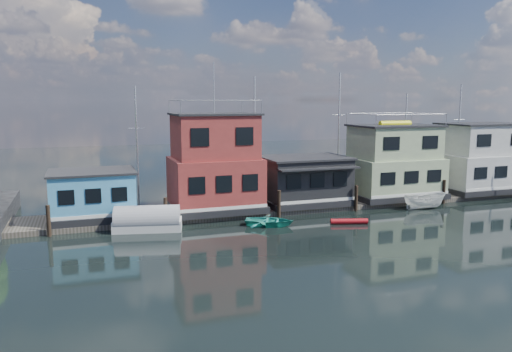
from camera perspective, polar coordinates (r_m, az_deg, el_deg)
name	(u,v)px	position (r m, az deg, el deg)	size (l,w,h in m)	color
ground	(388,244)	(33.98, 14.87, -7.49)	(160.00, 160.00, 0.00)	black
dock	(309,205)	(44.05, 6.11, -3.28)	(48.00, 5.00, 0.40)	#595147
houseboat_blue	(93,195)	(39.54, -18.15, -2.08)	(6.40, 4.90, 3.66)	black
houseboat_red	(215,165)	(40.51, -4.73, 1.29)	(7.40, 5.90, 11.86)	black
houseboat_dark	(305,180)	(43.42, 5.57, -0.47)	(7.40, 6.10, 4.06)	black
houseboat_green	(394,163)	(47.73, 15.44, 1.46)	(8.40, 5.90, 7.03)	black
houseboat_white	(480,159)	(54.04, 24.21, 1.80)	(8.40, 5.90, 6.66)	black
pilings	(320,201)	(41.26, 7.38, -2.84)	(42.28, 0.28, 2.20)	#2D2116
background_masts	(327,138)	(50.73, 8.17, 4.36)	(36.40, 0.16, 12.00)	silver
dinghy_teal	(269,221)	(37.27, 1.53, -5.16)	(2.58, 3.61, 0.75)	teal
red_kayak	(349,221)	(38.52, 10.60, -5.11)	(0.41, 0.41, 2.82)	#A91218
tarp_runabout	(148,221)	(36.73, -12.30, -5.00)	(5.10, 2.91, 1.95)	silver
motorboat	(425,201)	(45.17, 18.71, -2.72)	(1.40, 3.73, 1.44)	white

